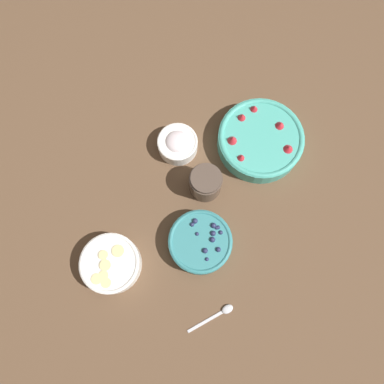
# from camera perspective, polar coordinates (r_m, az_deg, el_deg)

# --- Properties ---
(ground_plane) EXTENTS (4.00, 4.00, 0.00)m
(ground_plane) POSITION_cam_1_polar(r_m,az_deg,el_deg) (1.09, -1.14, -2.71)
(ground_plane) COLOR brown
(bowl_strawberries) EXTENTS (0.25, 0.25, 0.08)m
(bowl_strawberries) POSITION_cam_1_polar(r_m,az_deg,el_deg) (1.14, 10.36, 7.84)
(bowl_strawberries) COLOR #47AD9E
(bowl_strawberries) RESTS_ON ground_plane
(bowl_blueberries) EXTENTS (0.18, 0.18, 0.06)m
(bowl_blueberries) POSITION_cam_1_polar(r_m,az_deg,el_deg) (1.04, 1.28, -7.64)
(bowl_blueberries) COLOR teal
(bowl_blueberries) RESTS_ON ground_plane
(bowl_bananas) EXTENTS (0.16, 0.16, 0.06)m
(bowl_bananas) POSITION_cam_1_polar(r_m,az_deg,el_deg) (1.06, -12.29, -10.62)
(bowl_bananas) COLOR white
(bowl_bananas) RESTS_ON ground_plane
(bowl_cream) EXTENTS (0.12, 0.12, 0.06)m
(bowl_cream) POSITION_cam_1_polar(r_m,az_deg,el_deg) (1.12, -2.20, 7.38)
(bowl_cream) COLOR white
(bowl_cream) RESTS_ON ground_plane
(jar_chocolate) EXTENTS (0.09, 0.09, 0.09)m
(jar_chocolate) POSITION_cam_1_polar(r_m,az_deg,el_deg) (1.07, 2.06, 1.37)
(jar_chocolate) COLOR #4C3D33
(jar_chocolate) RESTS_ON ground_plane
(spoon) EXTENTS (0.12, 0.10, 0.01)m
(spoon) POSITION_cam_1_polar(r_m,az_deg,el_deg) (1.07, 4.17, -18.03)
(spoon) COLOR silver
(spoon) RESTS_ON ground_plane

